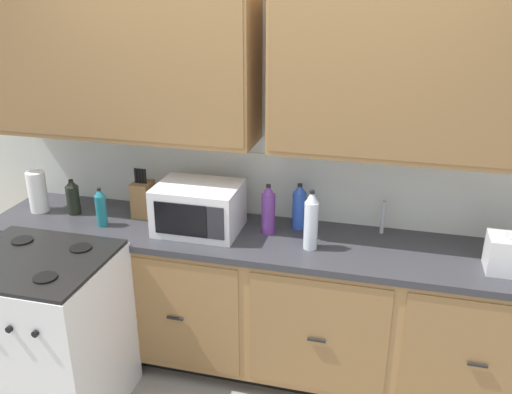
{
  "coord_description": "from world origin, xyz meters",
  "views": [
    {
      "loc": [
        0.7,
        -2.47,
        2.29
      ],
      "look_at": [
        -0.0,
        0.27,
        1.15
      ],
      "focal_mm": 38.53,
      "sensor_mm": 36.0,
      "label": 1
    }
  ],
  "objects_px": {
    "knife_block": "(143,198)",
    "bottle_blue": "(299,207)",
    "bottle_teal": "(101,207)",
    "bottle_dark": "(73,197)",
    "paper_towel_roll": "(38,192)",
    "bottle_clear": "(311,221)",
    "bottle_violet": "(268,210)",
    "microwave": "(199,208)",
    "stove_range": "(46,334)"
  },
  "relations": [
    {
      "from": "bottle_violet",
      "to": "bottle_clear",
      "type": "bearing_deg",
      "value": -25.39
    },
    {
      "from": "paper_towel_roll",
      "to": "bottle_violet",
      "type": "relative_size",
      "value": 0.86
    },
    {
      "from": "bottle_blue",
      "to": "bottle_dark",
      "type": "relative_size",
      "value": 1.23
    },
    {
      "from": "bottle_violet",
      "to": "bottle_dark",
      "type": "relative_size",
      "value": 1.34
    },
    {
      "from": "microwave",
      "to": "paper_towel_roll",
      "type": "relative_size",
      "value": 1.85
    },
    {
      "from": "microwave",
      "to": "paper_towel_roll",
      "type": "distance_m",
      "value": 1.08
    },
    {
      "from": "stove_range",
      "to": "bottle_clear",
      "type": "height_order",
      "value": "bottle_clear"
    },
    {
      "from": "paper_towel_roll",
      "to": "bottle_violet",
      "type": "height_order",
      "value": "bottle_violet"
    },
    {
      "from": "knife_block",
      "to": "bottle_dark",
      "type": "height_order",
      "value": "knife_block"
    },
    {
      "from": "microwave",
      "to": "bottle_blue",
      "type": "relative_size",
      "value": 1.73
    },
    {
      "from": "stove_range",
      "to": "knife_block",
      "type": "height_order",
      "value": "knife_block"
    },
    {
      "from": "paper_towel_roll",
      "to": "bottle_dark",
      "type": "relative_size",
      "value": 1.15
    },
    {
      "from": "paper_towel_roll",
      "to": "bottle_blue",
      "type": "height_order",
      "value": "bottle_blue"
    },
    {
      "from": "bottle_violet",
      "to": "bottle_blue",
      "type": "bearing_deg",
      "value": 37.1
    },
    {
      "from": "knife_block",
      "to": "microwave",
      "type": "bearing_deg",
      "value": -15.46
    },
    {
      "from": "bottle_blue",
      "to": "bottle_dark",
      "type": "height_order",
      "value": "bottle_blue"
    },
    {
      "from": "bottle_blue",
      "to": "bottle_clear",
      "type": "xyz_separation_m",
      "value": [
        0.11,
        -0.25,
        0.03
      ]
    },
    {
      "from": "bottle_clear",
      "to": "bottle_violet",
      "type": "distance_m",
      "value": 0.3
    },
    {
      "from": "paper_towel_roll",
      "to": "bottle_teal",
      "type": "bearing_deg",
      "value": -11.46
    },
    {
      "from": "bottle_clear",
      "to": "bottle_violet",
      "type": "xyz_separation_m",
      "value": [
        -0.27,
        0.13,
        -0.02
      ]
    },
    {
      "from": "bottle_violet",
      "to": "bottle_teal",
      "type": "bearing_deg",
      "value": -171.71
    },
    {
      "from": "knife_block",
      "to": "bottle_teal",
      "type": "height_order",
      "value": "knife_block"
    },
    {
      "from": "stove_range",
      "to": "bottle_blue",
      "type": "distance_m",
      "value": 1.58
    },
    {
      "from": "stove_range",
      "to": "knife_block",
      "type": "distance_m",
      "value": 0.95
    },
    {
      "from": "microwave",
      "to": "bottle_blue",
      "type": "bearing_deg",
      "value": 17.64
    },
    {
      "from": "knife_block",
      "to": "bottle_blue",
      "type": "height_order",
      "value": "knife_block"
    },
    {
      "from": "paper_towel_roll",
      "to": "bottle_dark",
      "type": "bearing_deg",
      "value": 4.61
    },
    {
      "from": "microwave",
      "to": "bottle_teal",
      "type": "height_order",
      "value": "microwave"
    },
    {
      "from": "paper_towel_roll",
      "to": "bottle_teal",
      "type": "xyz_separation_m",
      "value": [
        0.5,
        -0.1,
        -0.01
      ]
    },
    {
      "from": "bottle_clear",
      "to": "bottle_violet",
      "type": "bearing_deg",
      "value": 154.61
    },
    {
      "from": "microwave",
      "to": "bottle_teal",
      "type": "relative_size",
      "value": 2.01
    },
    {
      "from": "bottle_blue",
      "to": "bottle_teal",
      "type": "xyz_separation_m",
      "value": [
        -1.15,
        -0.26,
        -0.02
      ]
    },
    {
      "from": "microwave",
      "to": "bottle_teal",
      "type": "bearing_deg",
      "value": -171.67
    },
    {
      "from": "knife_block",
      "to": "bottle_dark",
      "type": "distance_m",
      "value": 0.45
    },
    {
      "from": "stove_range",
      "to": "bottle_blue",
      "type": "height_order",
      "value": "bottle_blue"
    },
    {
      "from": "knife_block",
      "to": "bottle_violet",
      "type": "distance_m",
      "value": 0.81
    },
    {
      "from": "microwave",
      "to": "paper_towel_roll",
      "type": "height_order",
      "value": "microwave"
    },
    {
      "from": "bottle_blue",
      "to": "bottle_dark",
      "type": "distance_m",
      "value": 1.41
    },
    {
      "from": "knife_block",
      "to": "bottle_teal",
      "type": "xyz_separation_m",
      "value": [
        -0.18,
        -0.2,
        0.0
      ]
    },
    {
      "from": "microwave",
      "to": "bottle_violet",
      "type": "relative_size",
      "value": 1.59
    },
    {
      "from": "microwave",
      "to": "knife_block",
      "type": "bearing_deg",
      "value": 164.54
    },
    {
      "from": "microwave",
      "to": "knife_block",
      "type": "relative_size",
      "value": 1.55
    },
    {
      "from": "knife_block",
      "to": "bottle_blue",
      "type": "bearing_deg",
      "value": 3.89
    },
    {
      "from": "bottle_clear",
      "to": "paper_towel_roll",
      "type": "bearing_deg",
      "value": 177.26
    },
    {
      "from": "bottle_clear",
      "to": "bottle_violet",
      "type": "relative_size",
      "value": 1.13
    },
    {
      "from": "bottle_violet",
      "to": "bottle_dark",
      "type": "xyz_separation_m",
      "value": [
        -1.25,
        -0.02,
        -0.04
      ]
    },
    {
      "from": "microwave",
      "to": "bottle_dark",
      "type": "relative_size",
      "value": 2.13
    },
    {
      "from": "bottle_clear",
      "to": "microwave",
      "type": "bearing_deg",
      "value": 174.13
    },
    {
      "from": "knife_block",
      "to": "bottle_clear",
      "type": "relative_size",
      "value": 0.91
    },
    {
      "from": "bottle_teal",
      "to": "stove_range",
      "type": "bearing_deg",
      "value": -100.84
    }
  ]
}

